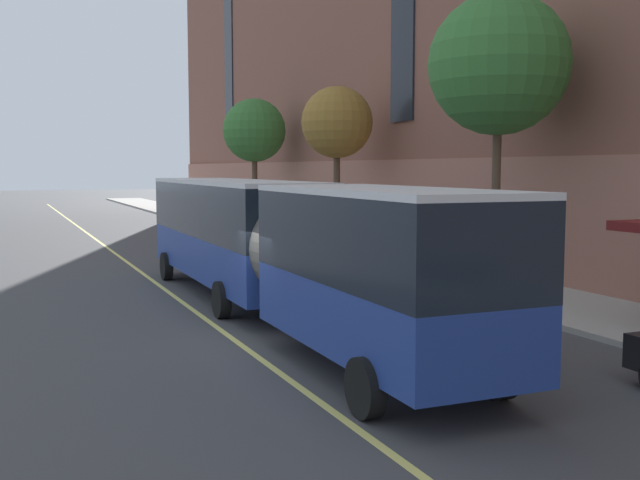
# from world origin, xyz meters

# --- Properties ---
(ground_plane) EXTENTS (260.00, 260.00, 0.00)m
(ground_plane) POSITION_xyz_m (0.00, 0.00, 0.00)
(ground_plane) COLOR #424244
(sidewalk) EXTENTS (4.30, 160.00, 0.15)m
(sidewalk) POSITION_xyz_m (8.75, 3.00, 0.07)
(sidewalk) COLOR #ADA89E
(sidewalk) RESTS_ON ground
(city_bus) EXTENTS (3.02, 19.64, 3.64)m
(city_bus) POSITION_xyz_m (0.59, 2.44, 2.11)
(city_bus) COLOR navy
(city_bus) RESTS_ON ground
(parked_car_black_0) EXTENTS (1.97, 4.79, 1.56)m
(parked_car_black_0) POSITION_xyz_m (5.35, 20.38, 0.78)
(parked_car_black_0) COLOR black
(parked_car_black_0) RESTS_ON ground
(parked_car_silver_2) EXTENTS (1.98, 4.73, 1.56)m
(parked_car_silver_2) POSITION_xyz_m (5.33, 6.40, 0.78)
(parked_car_silver_2) COLOR #B7B7BC
(parked_car_silver_2) RESTS_ON ground
(street_tree_mid_block) EXTENTS (4.37, 4.37, 9.23)m
(street_tree_mid_block) POSITION_xyz_m (8.29, 3.17, 7.17)
(street_tree_mid_block) COLOR brown
(street_tree_mid_block) RESTS_ON sidewalk
(street_tree_far_uptown) EXTENTS (3.28, 3.28, 7.59)m
(street_tree_far_uptown) POSITION_xyz_m (8.29, 15.21, 6.05)
(street_tree_far_uptown) COLOR brown
(street_tree_far_uptown) RESTS_ON sidewalk
(street_tree_far_downtown) EXTENTS (3.81, 3.81, 8.05)m
(street_tree_far_downtown) POSITION_xyz_m (8.29, 27.24, 6.25)
(street_tree_far_downtown) COLOR brown
(street_tree_far_downtown) RESTS_ON sidewalk
(fire_hydrant) EXTENTS (0.42, 0.24, 0.72)m
(fire_hydrant) POSITION_xyz_m (7.10, 16.85, 0.49)
(fire_hydrant) COLOR red
(fire_hydrant) RESTS_ON sidewalk
(lane_centerline) EXTENTS (0.16, 140.00, 0.01)m
(lane_centerline) POSITION_xyz_m (-1.11, 3.00, 0.00)
(lane_centerline) COLOR #E0D66B
(lane_centerline) RESTS_ON ground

